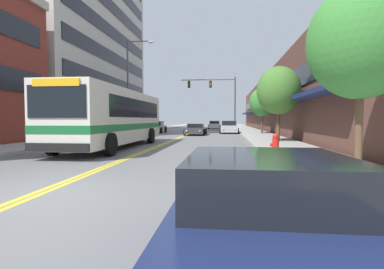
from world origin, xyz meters
The scene contains 19 objects.
ground_plane centered at (0.00, 37.00, 0.00)m, with size 240.00×240.00×0.00m, color slate.
sidewalk_left centered at (-7.14, 37.00, 0.06)m, with size 3.29×106.00×0.13m.
sidewalk_right centered at (7.14, 37.00, 0.06)m, with size 3.29×106.00×0.13m.
centre_line centered at (0.00, 37.00, 0.00)m, with size 0.34×106.00×0.01m.
office_tower_left centered at (-15.02, 28.64, 12.97)m, with size 12.08×24.87×25.94m.
storefront_row_right centered at (13.01, 37.00, 3.65)m, with size 9.10×68.00×7.30m.
city_bus centered at (-2.22, 10.58, 1.76)m, with size 2.88×11.40×3.11m.
car_black_parked_left_near centered at (-4.26, 22.46, 0.62)m, with size 2.12×4.62×1.35m.
car_beige_parked_left_mid centered at (-4.33, 29.12, 0.63)m, with size 2.18×4.29×1.35m.
car_navy_parked_right_foreground centered at (4.35, -2.66, 0.57)m, with size 2.07×4.20×1.21m.
car_silver_parked_right_mid centered at (4.34, 28.73, 0.65)m, with size 2.10×4.31×1.41m.
car_white_moving_lead centered at (2.11, 44.98, 0.62)m, with size 2.14×4.35×1.32m.
car_dark_grey_moving_second centered at (0.92, 24.76, 0.54)m, with size 2.08×4.62×1.14m.
traffic_signal_mast centered at (2.77, 35.39, 5.24)m, with size 7.45×0.38×7.31m.
street_lamp_left_far centered at (-4.96, 22.17, 5.34)m, with size 2.62×0.28×9.04m.
street_tree_right_near centered at (7.51, 2.97, 3.63)m, with size 2.79×2.79×5.05m.
street_tree_right_mid centered at (7.40, 14.75, 3.46)m, with size 2.86×2.86×4.92m.
street_tree_right_far centered at (7.71, 26.16, 3.35)m, with size 2.68×2.68×4.70m.
fire_hydrant centered at (5.95, 6.82, 0.56)m, with size 0.35×0.27×0.86m.
Camera 1 is at (3.93, -5.54, 1.56)m, focal length 28.00 mm.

